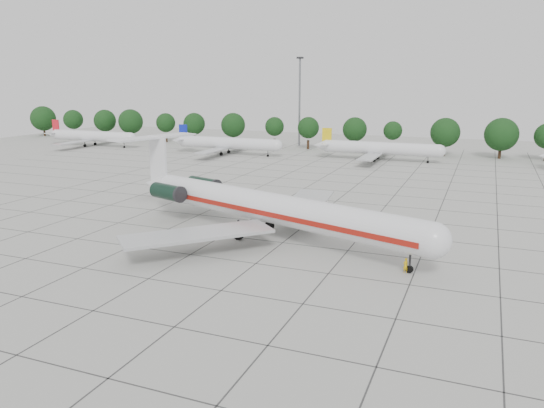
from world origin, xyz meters
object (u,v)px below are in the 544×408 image
object	(u,v)px
bg_airliner_a	(92,136)
main_airliner	(258,205)
bg_airliner_b	(227,143)
bg_airliner_c	(380,149)
ground_crew	(405,266)
floodlight_mast	(300,97)

from	to	relation	value
bg_airliner_a	main_airliner	bearing A→B (deg)	-38.76
bg_airliner_a	bg_airliner_b	world-z (taller)	same
main_airliner	bg_airliner_c	size ratio (longest dim) A/B	1.65
ground_crew	main_airliner	bearing A→B (deg)	-60.50
bg_airliner_b	bg_airliner_c	size ratio (longest dim) A/B	1.00
main_airliner	ground_crew	distance (m)	20.40
ground_crew	bg_airliner_c	size ratio (longest dim) A/B	0.06
ground_crew	bg_airliner_b	world-z (taller)	bg_airliner_b
main_airliner	ground_crew	size ratio (longest dim) A/B	29.45
bg_airliner_a	bg_airliner_c	bearing A→B (deg)	2.29
bg_airliner_c	ground_crew	bearing A→B (deg)	-77.17
bg_airliner_a	floodlight_mast	world-z (taller)	floodlight_mast
ground_crew	floodlight_mast	bearing A→B (deg)	-106.36
main_airliner	bg_airliner_b	distance (m)	74.66
ground_crew	bg_airliner_c	distance (m)	77.72
ground_crew	bg_airliner_a	bearing A→B (deg)	-76.98
floodlight_mast	ground_crew	bearing A→B (deg)	-65.02
main_airliner	floodlight_mast	world-z (taller)	floodlight_mast
ground_crew	floodlight_mast	world-z (taller)	floodlight_mast
main_airliner	floodlight_mast	xyz separation A→B (m)	(-26.09, 90.24, 10.35)
floodlight_mast	main_airliner	bearing A→B (deg)	-73.87
bg_airliner_b	bg_airliner_a	bearing A→B (deg)	178.78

